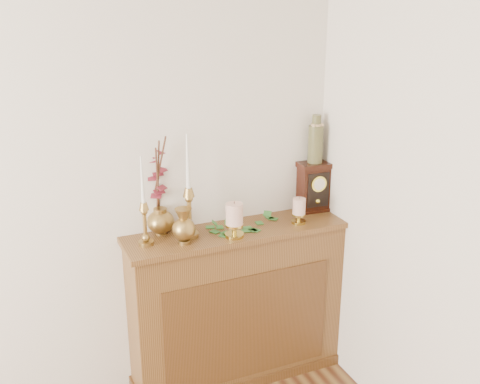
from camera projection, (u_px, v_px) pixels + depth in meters
name	position (u px, v px, depth m)	size (l,w,h in m)	color
console_shelf	(237.00, 309.00, 3.19)	(1.24, 0.34, 0.93)	brown
candlestick_left	(144.00, 217.00, 2.79)	(0.08, 0.08, 0.46)	#9E773F
candlestick_center	(189.00, 204.00, 2.87)	(0.09, 0.09, 0.55)	#9E773F
bud_vase	(184.00, 227.00, 2.82)	(0.12, 0.12, 0.19)	#9E773F
ginger_jar	(158.00, 188.00, 2.93)	(0.22, 0.23, 0.54)	#9E773F
pillar_candle_left	(234.00, 218.00, 2.90)	(0.10, 0.10, 0.20)	gold
pillar_candle_right	(299.00, 209.00, 3.09)	(0.08, 0.08, 0.15)	gold
ivy_garland	(240.00, 227.00, 3.03)	(0.42, 0.17, 0.08)	#2F712B
mantel_clock	(314.00, 187.00, 3.26)	(0.20, 0.15, 0.29)	black
ceramic_vase	(316.00, 141.00, 3.17)	(0.09, 0.09, 0.28)	#1B3626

